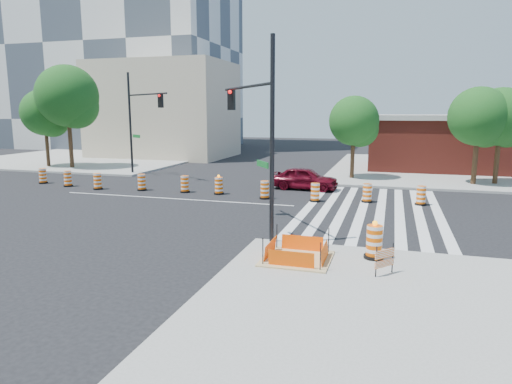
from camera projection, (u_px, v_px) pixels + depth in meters
The scene contains 28 objects.
ground at pixel (173, 199), 25.93m from camera, with size 120.00×120.00×0.00m, color black.
sidewalk_ne at pixel (469, 170), 37.82m from camera, with size 22.00×22.00×0.15m, color gray.
sidewalk_nw at pixel (97, 158), 47.97m from camera, with size 22.00×22.00×0.15m, color gray.
crosswalk_east at pixel (371, 210), 22.84m from camera, with size 6.75×13.50×0.01m.
lane_centerline at pixel (173, 199), 25.93m from camera, with size 14.00×0.12×0.01m, color silver.
excavation_pit at pixel (297, 257), 14.87m from camera, with size 2.20×2.20×0.90m.
brick_storefront at pixel (471, 143), 37.43m from camera, with size 16.50×8.50×4.60m.
beige_midrise at pixel (164, 110), 49.19m from camera, with size 14.00×10.00×10.00m, color #C0AE93.
red_coupe at pixel (305, 178), 28.87m from camera, with size 1.70×4.21×1.44m, color #4E0613.
signal_pole_se at pixel (257, 121), 17.63m from camera, with size 3.51×4.52×7.40m.
signal_pole_nw at pixel (139, 114), 33.93m from camera, with size 4.95×3.25×7.67m.
pit_drum at pixel (374, 243), 14.89m from camera, with size 0.65×0.65×1.27m.
barricade at pixel (385, 258), 13.39m from camera, with size 0.54×0.62×0.92m.
tree_north_a at pixel (45, 115), 39.41m from camera, with size 3.99×3.99×6.78m.
tree_north_b at pixel (68, 100), 38.19m from camera, with size 5.13×5.13×8.73m.
tree_north_c at pixel (354, 124), 32.43m from camera, with size 3.53×3.53×6.00m.
tree_north_d at pixel (479, 120), 29.56m from camera, with size 3.82×3.82×6.49m.
tree_north_e at pixel (501, 120), 29.74m from camera, with size 3.79×3.79×6.45m.
median_drum_0 at pixel (43, 177), 31.32m from camera, with size 0.60×0.60×1.02m.
median_drum_1 at pixel (68, 179), 30.06m from camera, with size 0.60×0.60×1.02m.
median_drum_2 at pixel (98, 182), 28.92m from camera, with size 0.60×0.60×1.02m.
median_drum_3 at pixel (142, 183), 28.55m from camera, with size 0.60×0.60×1.02m.
median_drum_4 at pixel (185, 185), 27.85m from camera, with size 0.60×0.60×1.02m.
median_drum_5 at pixel (219, 186), 27.24m from camera, with size 0.60×0.60×1.18m.
median_drum_6 at pixel (265, 190), 25.83m from camera, with size 0.60×0.60×1.02m.
median_drum_7 at pixel (315, 193), 25.01m from camera, with size 0.60×0.60×1.02m.
median_drum_8 at pixel (367, 194), 24.83m from camera, with size 0.60×0.60×1.02m.
median_drum_9 at pixel (421, 196), 24.08m from camera, with size 0.60×0.60×1.02m.
Camera 1 is at (11.81, -23.05, 4.93)m, focal length 32.00 mm.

